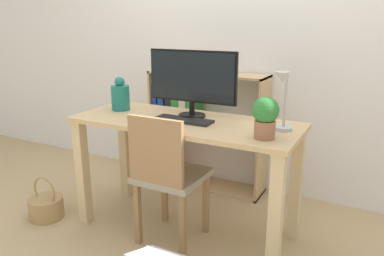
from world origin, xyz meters
TOP-DOWN VIEW (x-y plane):
  - ground_plane at (0.00, 0.00)m, footprint 10.00×10.00m
  - wall_back at (0.00, 0.89)m, footprint 8.00×0.05m
  - desk at (0.00, 0.00)m, footprint 1.47×0.59m
  - monitor at (-0.00, 0.10)m, footprint 0.62×0.18m
  - keyboard at (0.01, -0.03)m, footprint 0.38×0.13m
  - vase at (-0.54, 0.04)m, footprint 0.13×0.13m
  - desk_lamp at (0.62, 0.01)m, footprint 0.10×0.19m
  - potted_plant at (0.57, -0.14)m, footprint 0.14×0.14m
  - chair at (-0.02, -0.19)m, footprint 0.40×0.40m
  - bookshelf at (-0.36, 0.72)m, footprint 0.99×0.28m
  - basket at (-0.97, -0.34)m, footprint 0.24×0.24m

SIDE VIEW (x-z plane):
  - ground_plane at x=0.00m, z-range 0.00..0.00m
  - basket at x=-0.97m, z-range -0.07..0.25m
  - chair at x=-0.02m, z-range 0.05..0.91m
  - bookshelf at x=-0.36m, z-range 0.04..1.03m
  - desk at x=0.00m, z-range 0.23..1.01m
  - keyboard at x=0.01m, z-range 0.78..0.79m
  - vase at x=-0.54m, z-range 0.76..1.00m
  - potted_plant at x=0.57m, z-range 0.79..1.01m
  - desk_lamp at x=0.62m, z-range 0.81..1.16m
  - monitor at x=0.00m, z-range 0.81..1.24m
  - wall_back at x=0.00m, z-range 0.00..2.60m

